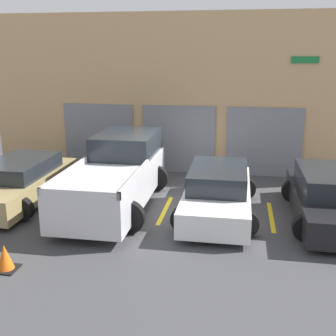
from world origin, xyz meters
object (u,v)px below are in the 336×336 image
(sedan_white, at_px, (218,192))
(sedan_side, at_px, (330,198))
(van_right, at_px, (19,182))
(pickup_truck, at_px, (117,174))
(traffic_cone, at_px, (5,258))

(sedan_white, distance_m, sedan_side, 2.93)
(sedan_side, xyz_separation_m, van_right, (-8.79, -0.00, -0.02))
(sedan_white, height_order, van_right, sedan_white)
(pickup_truck, distance_m, sedan_white, 2.96)
(sedan_white, xyz_separation_m, sedan_side, (2.93, 0.00, 0.01))
(sedan_side, distance_m, van_right, 8.79)
(pickup_truck, xyz_separation_m, sedan_side, (5.86, -0.28, -0.27))
(pickup_truck, xyz_separation_m, sedan_white, (2.93, -0.28, -0.28))
(sedan_white, bearing_deg, traffic_cone, -136.37)
(sedan_white, height_order, sedan_side, sedan_side)
(sedan_side, height_order, traffic_cone, sedan_side)
(sedan_white, relative_size, van_right, 0.98)
(van_right, bearing_deg, sedan_white, 0.04)
(van_right, bearing_deg, pickup_truck, 5.48)
(pickup_truck, height_order, sedan_side, pickup_truck)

